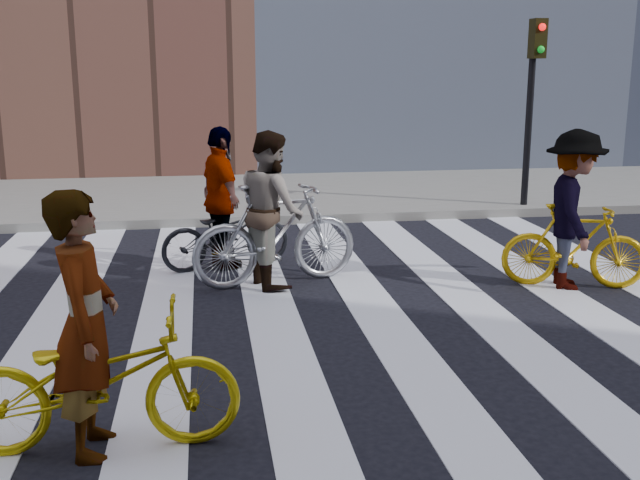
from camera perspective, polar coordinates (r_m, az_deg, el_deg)
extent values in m
plane|color=black|center=(7.53, 0.87, -6.59)|extent=(100.00, 100.00, 0.00)
cube|color=gray|center=(14.75, -4.06, 3.40)|extent=(100.00, 5.00, 0.15)
cube|color=white|center=(7.59, -20.23, -7.22)|extent=(0.55, 10.00, 0.01)
cube|color=white|center=(7.45, -11.85, -7.06)|extent=(0.55, 10.00, 0.01)
cube|color=white|center=(7.46, -3.33, -6.75)|extent=(0.55, 10.00, 0.01)
cube|color=white|center=(7.64, 4.96, -6.31)|extent=(0.55, 10.00, 0.01)
cube|color=white|center=(7.96, 12.71, -5.77)|extent=(0.55, 10.00, 0.01)
cube|color=white|center=(8.42, 19.72, -5.20)|extent=(0.55, 10.00, 0.01)
cylinder|color=black|center=(13.63, 15.61, 8.64)|extent=(0.12, 0.12, 3.20)
cube|color=black|center=(13.47, 16.26, 14.52)|extent=(0.22, 0.28, 0.65)
sphere|color=red|center=(13.35, 16.58, 15.29)|extent=(0.12, 0.12, 0.12)
sphere|color=#0CCC26|center=(13.33, 16.48, 13.75)|extent=(0.12, 0.12, 0.12)
imported|color=#C7B00B|center=(5.27, -16.61, -10.23)|extent=(1.89, 0.67, 0.99)
imported|color=#A4A8AE|center=(8.83, -3.39, 0.44)|extent=(2.11, 1.05, 1.22)
imported|color=#DEA60C|center=(9.20, 18.81, -0.45)|extent=(1.71, 0.94, 0.99)
imported|color=black|center=(9.66, -7.15, 0.49)|extent=(1.81, 1.10, 0.90)
imported|color=slate|center=(5.14, -17.45, -6.15)|extent=(0.43, 0.65, 1.78)
imported|color=slate|center=(8.76, -3.74, 2.38)|extent=(0.89, 1.03, 1.83)
imported|color=slate|center=(9.10, 18.73, 2.17)|extent=(1.01, 1.35, 1.85)
imported|color=slate|center=(9.57, -7.53, 3.16)|extent=(0.75, 1.15, 1.82)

